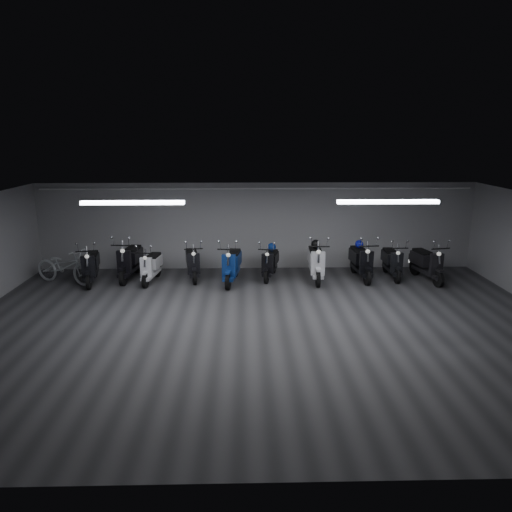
{
  "coord_description": "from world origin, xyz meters",
  "views": [
    {
      "loc": [
        -0.39,
        -10.14,
        4.3
      ],
      "look_at": [
        -0.08,
        2.5,
        1.05
      ],
      "focal_mm": 33.47,
      "sensor_mm": 36.0,
      "label": 1
    }
  ],
  "objects_px": {
    "scooter_2": "(151,261)",
    "helmet_0": "(316,244)",
    "scooter_8": "(392,257)",
    "scooter_9": "(428,258)",
    "helmet_2": "(359,244)",
    "scooter_3": "(192,258)",
    "scooter_4": "(232,259)",
    "scooter_1": "(130,255)",
    "helmet_1": "(272,247)",
    "scooter_7": "(361,256)",
    "bicycle": "(64,262)",
    "scooter_6": "(316,256)",
    "scooter_0": "(90,260)",
    "scooter_5": "(270,258)"
  },
  "relations": [
    {
      "from": "scooter_9",
      "to": "helmet_2",
      "type": "bearing_deg",
      "value": 154.58
    },
    {
      "from": "scooter_5",
      "to": "scooter_9",
      "type": "relative_size",
      "value": 0.91
    },
    {
      "from": "scooter_5",
      "to": "helmet_0",
      "type": "distance_m",
      "value": 1.44
    },
    {
      "from": "bicycle",
      "to": "helmet_1",
      "type": "height_order",
      "value": "bicycle"
    },
    {
      "from": "scooter_3",
      "to": "bicycle",
      "type": "height_order",
      "value": "scooter_3"
    },
    {
      "from": "scooter_1",
      "to": "scooter_2",
      "type": "bearing_deg",
      "value": -19.63
    },
    {
      "from": "scooter_0",
      "to": "scooter_8",
      "type": "height_order",
      "value": "scooter_0"
    },
    {
      "from": "scooter_1",
      "to": "scooter_6",
      "type": "xyz_separation_m",
      "value": [
        5.6,
        -0.27,
        -0.0
      ]
    },
    {
      "from": "scooter_9",
      "to": "helmet_1",
      "type": "relative_size",
      "value": 7.19
    },
    {
      "from": "scooter_0",
      "to": "scooter_2",
      "type": "bearing_deg",
      "value": -7.79
    },
    {
      "from": "helmet_0",
      "to": "helmet_1",
      "type": "relative_size",
      "value": 1.04
    },
    {
      "from": "scooter_0",
      "to": "scooter_9",
      "type": "bearing_deg",
      "value": -9.46
    },
    {
      "from": "bicycle",
      "to": "helmet_2",
      "type": "height_order",
      "value": "bicycle"
    },
    {
      "from": "scooter_4",
      "to": "scooter_6",
      "type": "relative_size",
      "value": 0.97
    },
    {
      "from": "helmet_0",
      "to": "scooter_5",
      "type": "bearing_deg",
      "value": -179.15
    },
    {
      "from": "helmet_1",
      "to": "scooter_2",
      "type": "bearing_deg",
      "value": -171.42
    },
    {
      "from": "scooter_4",
      "to": "scooter_6",
      "type": "height_order",
      "value": "scooter_6"
    },
    {
      "from": "scooter_2",
      "to": "scooter_6",
      "type": "bearing_deg",
      "value": 8.03
    },
    {
      "from": "scooter_2",
      "to": "helmet_0",
      "type": "bearing_deg",
      "value": 11.26
    },
    {
      "from": "scooter_5",
      "to": "scooter_8",
      "type": "xyz_separation_m",
      "value": [
        3.73,
        -0.03,
        0.02
      ]
    },
    {
      "from": "scooter_2",
      "to": "scooter_3",
      "type": "height_order",
      "value": "scooter_3"
    },
    {
      "from": "scooter_3",
      "to": "scooter_4",
      "type": "height_order",
      "value": "scooter_4"
    },
    {
      "from": "scooter_9",
      "to": "bicycle",
      "type": "relative_size",
      "value": 0.96
    },
    {
      "from": "scooter_0",
      "to": "scooter_2",
      "type": "distance_m",
      "value": 1.76
    },
    {
      "from": "helmet_0",
      "to": "helmet_1",
      "type": "distance_m",
      "value": 1.34
    },
    {
      "from": "bicycle",
      "to": "scooter_2",
      "type": "bearing_deg",
      "value": -66.82
    },
    {
      "from": "scooter_4",
      "to": "scooter_0",
      "type": "bearing_deg",
      "value": -172.61
    },
    {
      "from": "scooter_8",
      "to": "helmet_0",
      "type": "relative_size",
      "value": 6.5
    },
    {
      "from": "scooter_6",
      "to": "helmet_2",
      "type": "distance_m",
      "value": 1.45
    },
    {
      "from": "scooter_9",
      "to": "scooter_5",
      "type": "bearing_deg",
      "value": 164.56
    },
    {
      "from": "scooter_2",
      "to": "helmet_1",
      "type": "relative_size",
      "value": 6.49
    },
    {
      "from": "scooter_4",
      "to": "scooter_8",
      "type": "bearing_deg",
      "value": 13.36
    },
    {
      "from": "scooter_5",
      "to": "helmet_0",
      "type": "height_order",
      "value": "scooter_5"
    },
    {
      "from": "scooter_3",
      "to": "scooter_7",
      "type": "height_order",
      "value": "scooter_7"
    },
    {
      "from": "scooter_7",
      "to": "helmet_2",
      "type": "distance_m",
      "value": 0.4
    },
    {
      "from": "scooter_8",
      "to": "scooter_9",
      "type": "xyz_separation_m",
      "value": [
        0.95,
        -0.34,
        0.04
      ]
    },
    {
      "from": "scooter_1",
      "to": "helmet_2",
      "type": "relative_size",
      "value": 7.99
    },
    {
      "from": "helmet_2",
      "to": "scooter_7",
      "type": "bearing_deg",
      "value": -86.21
    },
    {
      "from": "scooter_4",
      "to": "helmet_2",
      "type": "distance_m",
      "value": 3.94
    },
    {
      "from": "helmet_1",
      "to": "scooter_4",
      "type": "bearing_deg",
      "value": -150.88
    },
    {
      "from": "helmet_1",
      "to": "helmet_2",
      "type": "relative_size",
      "value": 1.05
    },
    {
      "from": "scooter_8",
      "to": "bicycle",
      "type": "bearing_deg",
      "value": -177.57
    },
    {
      "from": "scooter_4",
      "to": "scooter_7",
      "type": "bearing_deg",
      "value": 12.98
    },
    {
      "from": "scooter_1",
      "to": "helmet_1",
      "type": "relative_size",
      "value": 7.62
    },
    {
      "from": "scooter_8",
      "to": "scooter_6",
      "type": "bearing_deg",
      "value": -174.01
    },
    {
      "from": "scooter_7",
      "to": "helmet_0",
      "type": "distance_m",
      "value": 1.42
    },
    {
      "from": "scooter_4",
      "to": "helmet_0",
      "type": "height_order",
      "value": "scooter_4"
    },
    {
      "from": "bicycle",
      "to": "helmet_1",
      "type": "xyz_separation_m",
      "value": [
        6.13,
        0.6,
        0.28
      ]
    },
    {
      "from": "scooter_9",
      "to": "helmet_2",
      "type": "distance_m",
      "value": 2.04
    },
    {
      "from": "scooter_2",
      "to": "scooter_3",
      "type": "bearing_deg",
      "value": 21.67
    }
  ]
}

